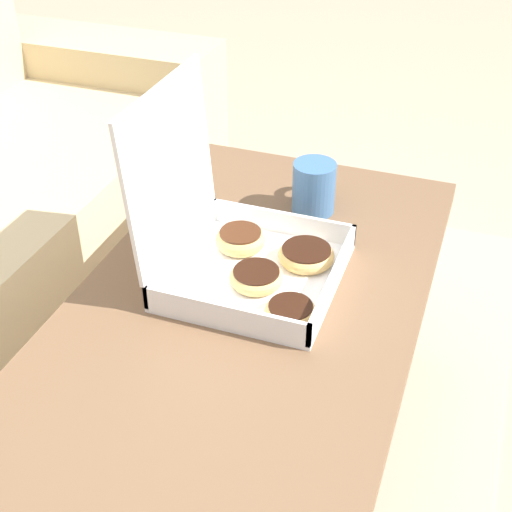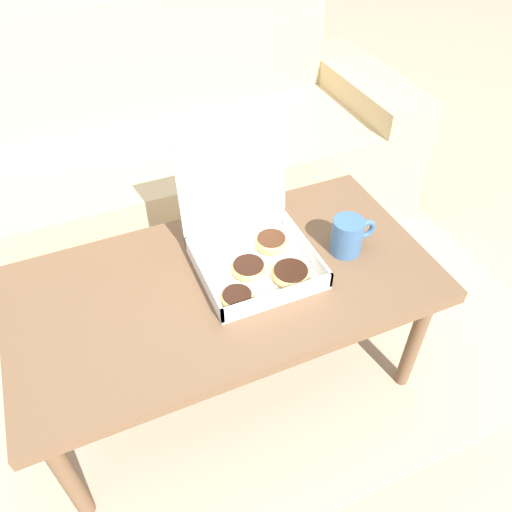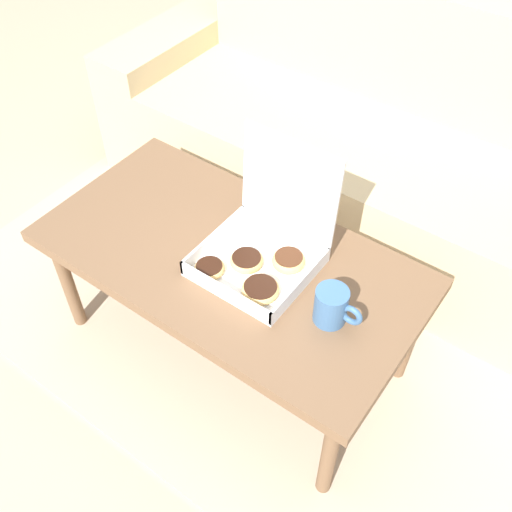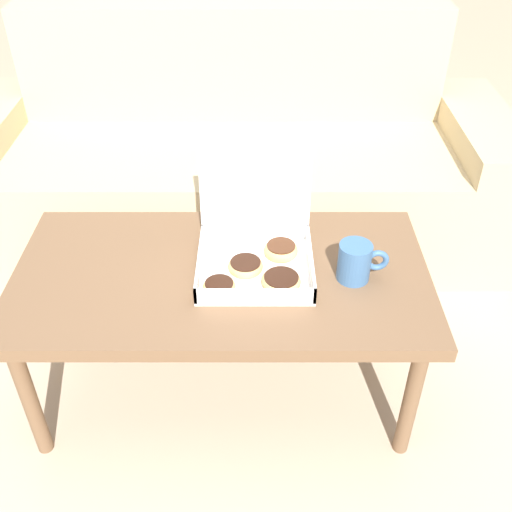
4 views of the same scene
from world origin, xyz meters
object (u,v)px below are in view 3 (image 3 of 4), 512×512
couch (366,152)px  coffee_mug (332,306)px  pastry_box (263,250)px  coffee_table (230,265)px

couch → coffee_mug: couch is taller
coffee_mug → couch: bearing=111.8°
couch → pastry_box: couch is taller
couch → pastry_box: bearing=-83.2°
pastry_box → coffee_mug: bearing=-12.0°
coffee_table → coffee_mug: 0.38m
couch → pastry_box: 0.89m
coffee_table → pastry_box: size_ratio=3.29×
pastry_box → coffee_mug: 0.27m
coffee_mug → coffee_table: bearing=175.7°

